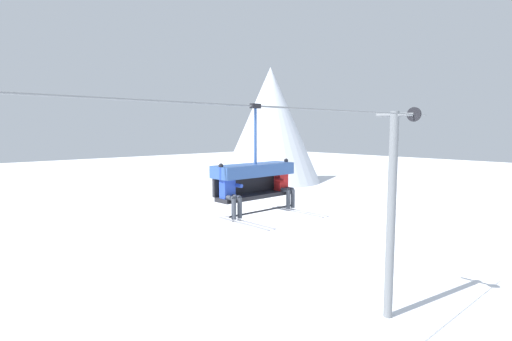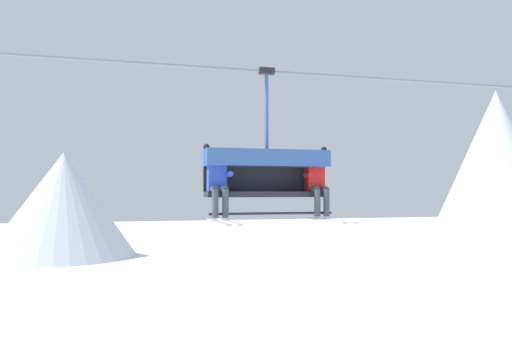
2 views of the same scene
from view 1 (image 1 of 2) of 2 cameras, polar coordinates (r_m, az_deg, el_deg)
name	(u,v)px [view 1 (image 1 of 2)]	position (r m, az deg, el deg)	size (l,w,h in m)	color
mountain_peak_east	(270,125)	(60.05, 2.06, 6.49)	(15.03, 15.03, 17.03)	silver
lift_tower_far	(392,211)	(17.49, 18.82, -5.53)	(0.36, 1.88, 8.79)	slate
lift_cable	(281,107)	(10.60, 3.62, 8.99)	(16.95, 0.05, 0.05)	slate
chairlift_chair	(253,175)	(10.06, -0.37, -0.69)	(2.26, 0.74, 2.65)	#232328
skier_blue	(231,191)	(9.34, -3.66, -2.94)	(0.48, 1.70, 1.34)	#2847B7
skier_red	(285,184)	(10.59, 4.10, -1.89)	(0.48, 1.70, 1.34)	red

